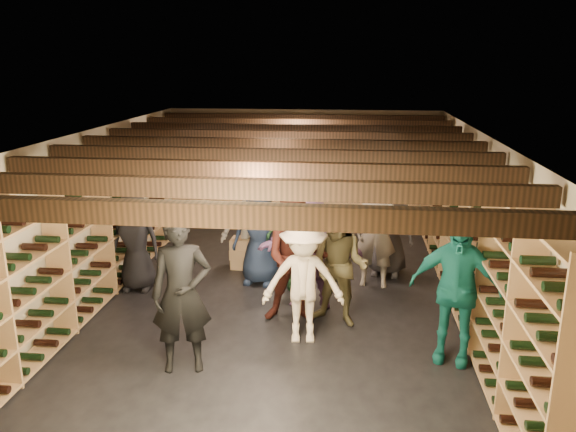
# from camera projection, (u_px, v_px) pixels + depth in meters

# --- Properties ---
(ground) EXTENTS (8.00, 8.00, 0.00)m
(ground) POSITION_uv_depth(u_px,v_px,m) (279.00, 302.00, 8.08)
(ground) COLOR black
(ground) RESTS_ON ground
(walls) EXTENTS (5.52, 8.02, 2.40)m
(walls) POSITION_uv_depth(u_px,v_px,m) (278.00, 222.00, 7.76)
(walls) COLOR #B8AD8F
(walls) RESTS_ON ground
(ceiling) EXTENTS (5.50, 8.00, 0.01)m
(ceiling) POSITION_uv_depth(u_px,v_px,m) (278.00, 135.00, 7.44)
(ceiling) COLOR beige
(ceiling) RESTS_ON walls
(ceiling_joists) EXTENTS (5.40, 7.12, 0.18)m
(ceiling_joists) POSITION_uv_depth(u_px,v_px,m) (278.00, 145.00, 7.48)
(ceiling_joists) COLOR black
(ceiling_joists) RESTS_ON ground
(wine_rack_left) EXTENTS (0.32, 7.50, 2.15)m
(wine_rack_left) POSITION_uv_depth(u_px,v_px,m) (101.00, 225.00, 8.07)
(wine_rack_left) COLOR #AA8552
(wine_rack_left) RESTS_ON ground
(wine_rack_right) EXTENTS (0.32, 7.50, 2.15)m
(wine_rack_right) POSITION_uv_depth(u_px,v_px,m) (468.00, 236.00, 7.52)
(wine_rack_right) COLOR #AA8552
(wine_rack_right) RESTS_ON ground
(wine_rack_back) EXTENTS (4.70, 0.30, 2.15)m
(wine_rack_back) POSITION_uv_depth(u_px,v_px,m) (302.00, 176.00, 11.46)
(wine_rack_back) COLOR #AA8552
(wine_rack_back) RESTS_ON ground
(crate_stack_left) EXTENTS (0.52, 0.36, 0.51)m
(crate_stack_left) POSITION_uv_depth(u_px,v_px,m) (248.00, 253.00, 9.33)
(crate_stack_left) COLOR tan
(crate_stack_left) RESTS_ON ground
(crate_stack_right) EXTENTS (0.52, 0.36, 0.51)m
(crate_stack_right) POSITION_uv_depth(u_px,v_px,m) (330.00, 242.00, 9.89)
(crate_stack_right) COLOR tan
(crate_stack_right) RESTS_ON ground
(crate_loose) EXTENTS (0.56, 0.43, 0.17)m
(crate_loose) POSITION_uv_depth(u_px,v_px,m) (301.00, 258.00, 9.62)
(crate_loose) COLOR tan
(crate_loose) RESTS_ON ground
(person_0) EXTENTS (0.76, 0.51, 1.50)m
(person_0) POSITION_uv_depth(u_px,v_px,m) (135.00, 242.00, 8.34)
(person_0) COLOR black
(person_0) RESTS_ON ground
(person_1) EXTENTS (0.74, 0.57, 1.80)m
(person_1) POSITION_uv_depth(u_px,v_px,m) (182.00, 294.00, 6.11)
(person_1) COLOR black
(person_1) RESTS_ON ground
(person_2) EXTENTS (0.93, 0.82, 1.60)m
(person_2) POSITION_uv_depth(u_px,v_px,m) (339.00, 266.00, 7.21)
(person_2) COLOR brown
(person_2) RESTS_ON ground
(person_3) EXTENTS (1.05, 0.66, 1.55)m
(person_3) POSITION_uv_depth(u_px,v_px,m) (303.00, 282.00, 6.77)
(person_3) COLOR beige
(person_3) RESTS_ON ground
(person_4) EXTENTS (1.10, 0.69, 1.74)m
(person_4) POSITION_uv_depth(u_px,v_px,m) (455.00, 289.00, 6.30)
(person_4) COLOR #156F64
(person_4) RESTS_ON ground
(person_6) EXTENTS (0.91, 0.68, 1.69)m
(person_6) POSITION_uv_depth(u_px,v_px,m) (260.00, 230.00, 8.57)
(person_6) COLOR #1D2B47
(person_6) RESTS_ON ground
(person_7) EXTENTS (0.67, 0.48, 1.73)m
(person_7) POSITION_uv_depth(u_px,v_px,m) (376.00, 231.00, 8.46)
(person_7) COLOR gray
(person_7) RESTS_ON ground
(person_8) EXTENTS (0.90, 0.72, 1.75)m
(person_8) POSITION_uv_depth(u_px,v_px,m) (296.00, 258.00, 7.30)
(person_8) COLOR #421A13
(person_8) RESTS_ON ground
(person_9) EXTENTS (1.11, 0.83, 1.53)m
(person_9) POSITION_uv_depth(u_px,v_px,m) (250.00, 224.00, 9.19)
(person_9) COLOR #ABA69C
(person_9) RESTS_ON ground
(person_10) EXTENTS (1.01, 0.72, 1.59)m
(person_10) POSITION_uv_depth(u_px,v_px,m) (296.00, 237.00, 8.42)
(person_10) COLOR #234D2A
(person_10) RESTS_ON ground
(person_11) EXTENTS (1.50, 0.60, 1.57)m
(person_11) POSITION_uv_depth(u_px,v_px,m) (311.00, 251.00, 7.81)
(person_11) COLOR #906097
(person_11) RESTS_ON ground
(person_12) EXTENTS (0.91, 0.66, 1.72)m
(person_12) POSITION_uv_depth(u_px,v_px,m) (388.00, 223.00, 8.93)
(person_12) COLOR #38363C
(person_12) RESTS_ON ground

